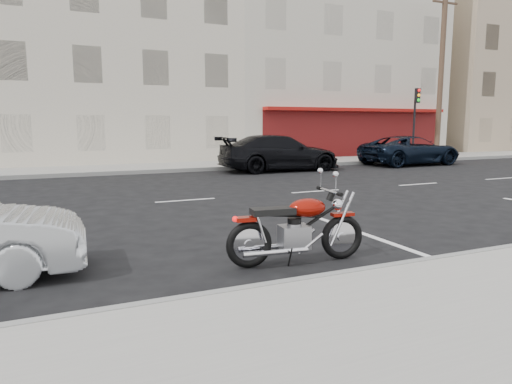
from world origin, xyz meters
TOP-DOWN VIEW (x-y plane):
  - ground at (0.00, 0.00)m, footprint 120.00×120.00m
  - sidewalk_far at (-5.00, 8.70)m, footprint 80.00×3.40m
  - curb_near at (-5.00, -7.00)m, footprint 80.00×0.12m
  - curb_far at (-5.00, 7.00)m, footprint 80.00×0.12m
  - bldg_cream at (-2.00, 16.30)m, footprint 12.00×12.00m
  - bldg_corner at (11.00, 16.30)m, footprint 14.00×12.00m
  - bldg_far_east at (26.00, 16.30)m, footprint 12.00×12.00m
  - utility_pole at (15.50, 8.60)m, footprint 1.80×0.30m
  - traffic_light at (13.50, 8.33)m, footprint 0.26×0.30m
  - fire_hydrant at (12.00, 8.50)m, footprint 0.20×0.20m
  - motorcycle at (-1.25, -6.10)m, footprint 2.10×0.69m
  - suv_far at (10.94, 5.81)m, footprint 5.18×2.49m
  - car_far at (3.75, 5.85)m, footprint 5.34×2.27m

SIDE VIEW (x-z plane):
  - ground at x=0.00m, z-range 0.00..0.00m
  - sidewalk_far at x=-5.00m, z-range 0.00..0.15m
  - curb_near at x=-5.00m, z-range 0.00..0.16m
  - curb_far at x=-5.00m, z-range 0.00..0.16m
  - motorcycle at x=-1.25m, z-range -0.05..1.01m
  - fire_hydrant at x=12.00m, z-range 0.17..0.89m
  - suv_far at x=10.94m, z-range 0.00..1.43m
  - car_far at x=3.75m, z-range 0.00..1.54m
  - traffic_light at x=13.50m, z-range 0.66..4.46m
  - utility_pole at x=15.50m, z-range 0.24..9.24m
  - bldg_far_east at x=26.00m, z-range 0.00..11.00m
  - bldg_cream at x=-2.00m, z-range 0.00..11.50m
  - bldg_corner at x=11.00m, z-range 0.00..12.50m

